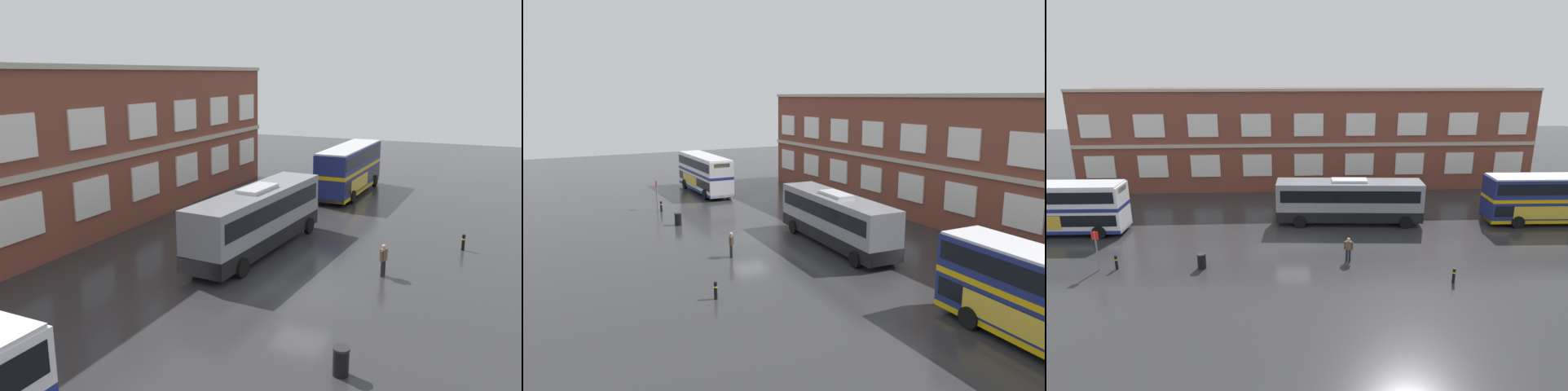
{
  "view_description": "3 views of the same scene",
  "coord_description": "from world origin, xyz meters",
  "views": [
    {
      "loc": [
        -22.23,
        -8.0,
        10.11
      ],
      "look_at": [
        2.76,
        3.31,
        3.81
      ],
      "focal_mm": 36.94,
      "sensor_mm": 36.0,
      "label": 1
    },
    {
      "loc": [
        32.96,
        -15.1,
        10.42
      ],
      "look_at": [
        -0.96,
        3.42,
        2.69
      ],
      "focal_mm": 34.5,
      "sensor_mm": 36.0,
      "label": 2
    },
    {
      "loc": [
        -0.44,
        -30.25,
        12.93
      ],
      "look_at": [
        1.23,
        3.14,
        2.83
      ],
      "focal_mm": 30.2,
      "sensor_mm": 36.0,
      "label": 3
    }
  ],
  "objects": [
    {
      "name": "ground_plane",
      "position": [
        0.0,
        2.0,
        0.0
      ],
      "size": [
        120.0,
        120.0,
        0.0
      ],
      "primitive_type": "plane",
      "color": "#2B2B2D"
    },
    {
      "name": "brick_terminal_building",
      "position": [
        1.92,
        17.98,
        5.15
      ],
      "size": [
        47.48,
        8.19,
        10.59
      ],
      "color": "brown",
      "rests_on": "ground"
    },
    {
      "name": "double_decker_middle",
      "position": [
        21.74,
        3.61,
        2.15
      ],
      "size": [
        11.06,
        3.07,
        4.07
      ],
      "color": "navy",
      "rests_on": "ground"
    },
    {
      "name": "touring_coach",
      "position": [
        4.78,
        4.41,
        1.91
      ],
      "size": [
        12.14,
        3.48,
        3.8
      ],
      "color": "gray",
      "rests_on": "ground"
    },
    {
      "name": "waiting_passenger",
      "position": [
        3.71,
        -3.07,
        0.93
      ],
      "size": [
        0.64,
        0.33,
        1.7
      ],
      "color": "black",
      "rests_on": "ground"
    },
    {
      "name": "station_litter_bin",
      "position": [
        -6.04,
        -3.67,
        0.52
      ],
      "size": [
        0.6,
        0.6,
        1.03
      ],
      "color": "black",
      "rests_on": "ground"
    },
    {
      "name": "safety_bollard_east",
      "position": [
        9.74,
        -6.47,
        0.49
      ],
      "size": [
        0.19,
        0.19,
        0.95
      ],
      "color": "black",
      "rests_on": "ground"
    }
  ]
}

